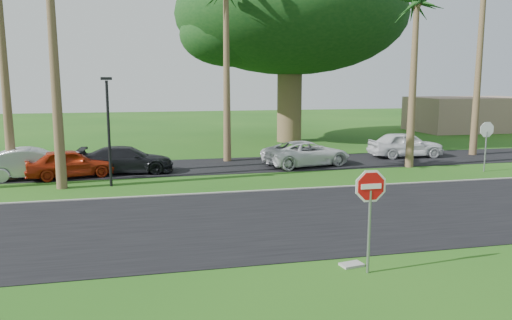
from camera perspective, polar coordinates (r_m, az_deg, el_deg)
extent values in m
plane|color=#1A4912|center=(14.86, 5.85, -8.63)|extent=(120.00, 120.00, 0.00)
cube|color=black|center=(16.68, 3.64, -6.58)|extent=(120.00, 8.00, 0.02)
cube|color=black|center=(26.68, -2.75, -0.61)|extent=(120.00, 5.00, 0.02)
cube|color=gray|center=(20.47, 0.43, -3.54)|extent=(120.00, 0.12, 0.06)
cylinder|color=gray|center=(12.09, 12.79, -8.03)|extent=(0.07, 0.07, 2.00)
cylinder|color=white|center=(11.82, 12.97, -2.93)|extent=(1.05, 0.02, 1.05)
cylinder|color=red|center=(11.82, 12.97, -2.93)|extent=(0.90, 0.02, 0.90)
cube|color=white|center=(11.82, 12.97, -2.93)|extent=(0.50, 0.02, 0.12)
cylinder|color=gray|center=(27.30, 24.73, 0.88)|extent=(0.07, 0.07, 2.00)
cylinder|color=white|center=(27.18, 24.89, 3.18)|extent=(1.05, 0.02, 1.05)
cylinder|color=red|center=(27.18, 24.89, 3.18)|extent=(0.90, 0.02, 0.90)
cube|color=white|center=(27.18, 24.89, 3.18)|extent=(0.50, 0.02, 0.12)
cone|color=brown|center=(25.10, -26.75, 8.12)|extent=(0.44, 0.44, 9.00)
cone|color=brown|center=(22.19, -22.15, 11.65)|extent=(0.44, 0.44, 11.50)
cone|color=brown|center=(27.77, -3.38, 9.59)|extent=(0.44, 0.44, 9.50)
cone|color=brown|center=(27.05, 17.49, 8.15)|extent=(0.44, 0.44, 8.50)
cone|color=brown|center=(32.90, 24.19, 10.93)|extent=(0.44, 0.44, 12.00)
cylinder|color=brown|center=(36.97, 3.84, 6.76)|extent=(1.80, 1.80, 6.00)
ellipsoid|color=black|center=(37.21, 3.94, 16.03)|extent=(16.50, 16.50, 8.25)
cylinder|color=black|center=(22.05, -16.46, 2.85)|extent=(0.12, 0.12, 4.50)
cube|color=black|center=(21.94, -16.74, 8.91)|extent=(0.45, 0.25, 0.12)
cube|color=gray|center=(48.76, 23.17, 4.85)|extent=(10.00, 6.00, 3.00)
imported|color=#ACAFB4|center=(25.21, -24.05, -0.37)|extent=(4.44, 2.05, 1.41)
imported|color=#A6270D|center=(24.78, -20.46, -0.38)|extent=(4.22, 2.49, 1.35)
imported|color=black|center=(25.17, -14.53, -0.01)|extent=(4.57, 2.07, 1.30)
imported|color=silver|center=(26.54, 5.82, 0.72)|extent=(5.11, 3.17, 1.32)
imported|color=white|center=(30.69, 16.72, 1.67)|extent=(4.42, 1.93, 1.48)
cube|color=gray|center=(12.75, 10.88, -11.67)|extent=(0.60, 0.44, 0.06)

